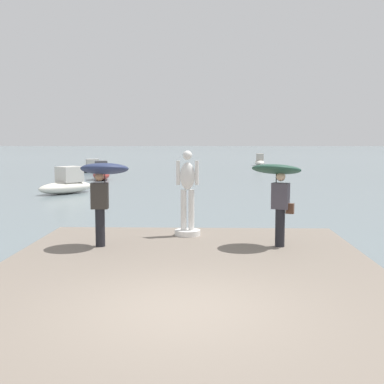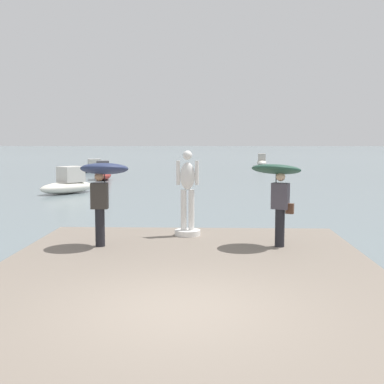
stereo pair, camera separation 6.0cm
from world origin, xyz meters
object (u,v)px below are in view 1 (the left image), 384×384
Objects in this scene: onlooker_left at (103,179)px; boat_mid at (90,168)px; boat_far at (101,173)px; statue_white_figure at (187,199)px; boat_rightward at (67,184)px; onlooker_right at (278,180)px; boat_leftward at (260,162)px.

boat_mid is (-8.03, 33.32, -1.57)m from onlooker_left.
onlooker_left is 25.63m from boat_far.
statue_white_figure is 15.74m from boat_rightward.
statue_white_figure is 1.11× the size of onlooker_right.
statue_white_figure is at bearing 36.85° from onlooker_left.
boat_far is at bearing 106.94° from statue_white_figure.
boat_rightward is at bearing -113.62° from boat_leftward.
statue_white_figure is at bearing -73.06° from boat_far.
boat_far is at bearing 101.99° from onlooker_left.
boat_rightward is at bearing 120.93° from onlooker_right.
statue_white_figure reaches higher than boat_rightward.
statue_white_figure reaches higher than onlooker_left.
statue_white_figure is at bearing -63.35° from boat_rightward.
boat_mid is at bearing 103.55° from onlooker_left.
onlooker_left is at bearing -78.01° from boat_far.
boat_leftward is at bearing 84.74° from onlooker_right.
onlooker_left is 34.31m from boat_mid.
onlooker_left is 46.89m from boat_leftward.
statue_white_figure is 33.43m from boat_mid.
statue_white_figure reaches higher than boat_far.
boat_far reaches higher than boat_leftward.
onlooker_left reaches higher than onlooker_right.
onlooker_left is 0.53× the size of boat_far.
onlooker_right is at bearing -69.47° from boat_far.
boat_leftward is at bearing 66.38° from boat_rightward.
boat_leftward is (4.24, 46.01, -1.48)m from onlooker_right.
statue_white_figure is 2.55m from onlooker_right.
boat_leftward is at bearing 57.27° from boat_far.
onlooker_right is at bearing -70.06° from boat_mid.
statue_white_figure is 0.60× the size of boat_mid.
onlooker_right reaches higher than boat_rightward.
onlooker_right reaches higher than boat_far.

